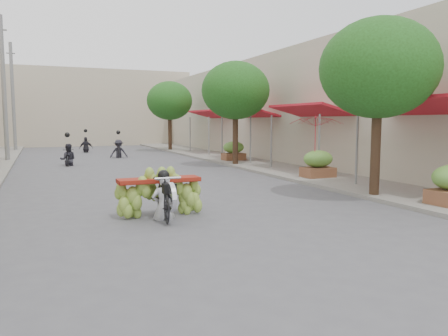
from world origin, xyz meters
TOP-DOWN VIEW (x-y plane):
  - ground at (0.00, 0.00)m, footprint 120.00×120.00m
  - sidewalk_right at (7.00, 15.00)m, footprint 4.00×60.00m
  - shophouse_row_right at (11.99, 14.00)m, footprint 9.77×40.00m
  - far_building at (0.00, 38.00)m, footprint 20.00×6.00m
  - utility_pole_far at (-5.40, 21.00)m, footprint 0.60×0.24m
  - utility_pole_back at (-5.40, 30.00)m, footprint 0.60×0.24m
  - street_tree_near at (5.40, 4.00)m, footprint 3.40×3.40m
  - street_tree_mid at (5.40, 14.00)m, footprint 3.40×3.40m
  - street_tree_far at (5.40, 26.00)m, footprint 3.40×3.40m
  - produce_crate_mid at (6.20, 8.00)m, footprint 1.20×0.88m
  - produce_crate_far at (6.20, 16.00)m, footprint 1.20×0.88m
  - banana_motorbike at (-1.09, 3.89)m, footprint 2.20×1.95m
  - market_umbrella at (5.96, 7.86)m, footprint 2.70×2.70m
  - pedestrian at (6.27, 16.55)m, footprint 0.99×0.62m
  - bg_motorbike_a at (-2.40, 17.59)m, footprint 0.84×1.49m
  - bg_motorbike_b at (0.81, 21.52)m, footprint 1.13×1.79m
  - bg_motorbike_c at (-0.62, 27.03)m, footprint 1.03×1.56m

SIDE VIEW (x-z plane):
  - ground at x=0.00m, z-range 0.00..0.00m
  - sidewalk_right at x=7.00m, z-range 0.00..0.12m
  - banana_motorbike at x=-1.09m, z-range -0.30..1.63m
  - produce_crate_mid at x=6.20m, z-range 0.13..1.29m
  - produce_crate_far at x=6.20m, z-range 0.13..1.29m
  - bg_motorbike_a at x=-2.40m, z-range -0.20..1.75m
  - bg_motorbike_c at x=-0.62m, z-range -0.16..1.79m
  - bg_motorbike_b at x=0.81m, z-range -0.14..1.81m
  - pedestrian at x=6.27m, z-range 0.12..2.06m
  - market_umbrella at x=5.96m, z-range 1.60..3.47m
  - shophouse_row_right at x=11.99m, z-range 0.00..6.00m
  - far_building at x=0.00m, z-range 0.00..7.00m
  - street_tree_near at x=5.40m, z-range 1.16..6.41m
  - street_tree_mid at x=5.40m, z-range 1.16..6.41m
  - street_tree_far at x=5.40m, z-range 1.16..6.41m
  - utility_pole_far at x=-5.40m, z-range 0.03..8.03m
  - utility_pole_back at x=-5.40m, z-range 0.03..8.03m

